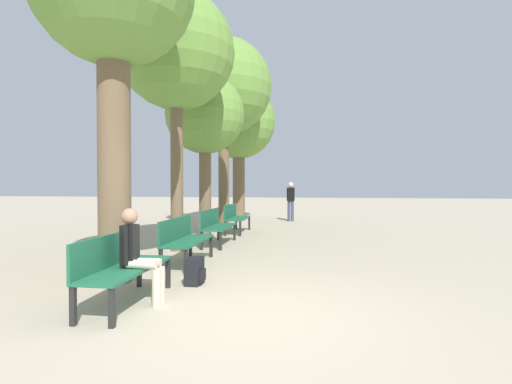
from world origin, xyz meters
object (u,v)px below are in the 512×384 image
Objects in this scene: bench_row_2 at (215,224)px; pedestrian_near at (291,199)px; person_seated at (138,252)px; backpack at (195,271)px; tree_row_3 at (224,88)px; bench_row_1 at (183,237)px; bench_row_0 at (120,263)px; tree_row_2 at (205,116)px; tree_row_1 at (176,53)px; bench_row_3 at (235,216)px; tree_row_4 at (239,124)px.

bench_row_2 is 1.09× the size of pedestrian_near.
person_seated is 3.06× the size of backpack.
backpack is (1.33, -7.83, -4.74)m from tree_row_3.
pedestrian_near is (0.88, 10.62, 0.73)m from backpack.
bench_row_1 is 4.34× the size of backpack.
bench_row_2 is at bearing 92.74° from person_seated.
pedestrian_near is at bearing 80.49° from bench_row_1.
pedestrian_near is at bearing 82.52° from bench_row_0.
pedestrian_near is (1.54, 6.66, 0.40)m from bench_row_2.
pedestrian_near is at bearing 67.19° from tree_row_2.
tree_row_1 is 0.89× the size of tree_row_3.
bench_row_0 and bench_row_1 have the same top height.
tree_row_3 is (0.00, 2.45, 1.41)m from tree_row_2.
pedestrian_near is (2.20, 7.67, -3.65)m from tree_row_1.
tree_row_1 is (-0.66, -3.55, 4.06)m from bench_row_3.
bench_row_2 is 0.30× the size of tree_row_1.
bench_row_3 is 0.37× the size of tree_row_2.
bench_row_3 is at bearing -80.97° from tree_row_4.
bench_row_1 is 5.07m from bench_row_3.
tree_row_1 is at bearing 113.59° from bench_row_1.
tree_row_1 reaches higher than bench_row_3.
bench_row_1 is at bearing 95.48° from person_seated.
bench_row_3 is 4.66m from tree_row_3.
tree_row_4 is 11.44m from backpack.
tree_row_1 is at bearing -90.00° from tree_row_2.
tree_row_3 is 16.42× the size of backpack.
person_seated is 1.27m from backpack.
tree_row_4 is at bearing 178.58° from pedestrian_near.
bench_row_3 is at bearing 95.82° from backpack.
tree_row_2 is at bearing -112.81° from pedestrian_near.
tree_row_2 reaches higher than bench_row_2.
tree_row_4 is 4.60× the size of person_seated.
bench_row_2 is 2.53m from bench_row_3.
bench_row_3 is 5.54m from tree_row_4.
bench_row_2 is 5.07m from person_seated.
bench_row_0 and bench_row_3 have the same top height.
bench_row_3 is (0.00, 7.60, 0.00)m from bench_row_0.
bench_row_1 is at bearing -90.00° from bench_row_2.
bench_row_3 reaches higher than backpack.
pedestrian_near is (2.20, 5.24, -2.60)m from tree_row_2.
person_seated is at bearing -87.26° from bench_row_2.
backpack is (1.33, -10.67, -3.91)m from tree_row_4.
tree_row_1 is 5.45m from backpack.
backpack is (0.66, -1.43, -0.33)m from bench_row_1.
tree_row_2 is at bearing 99.54° from bench_row_1.
person_seated is (0.24, -5.06, 0.14)m from bench_row_2.
bench_row_0 is at bearing -86.77° from tree_row_4.
tree_row_2 reaches higher than pedestrian_near.
tree_row_2 is at bearing -120.80° from bench_row_3.
person_seated reaches higher than bench_row_2.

